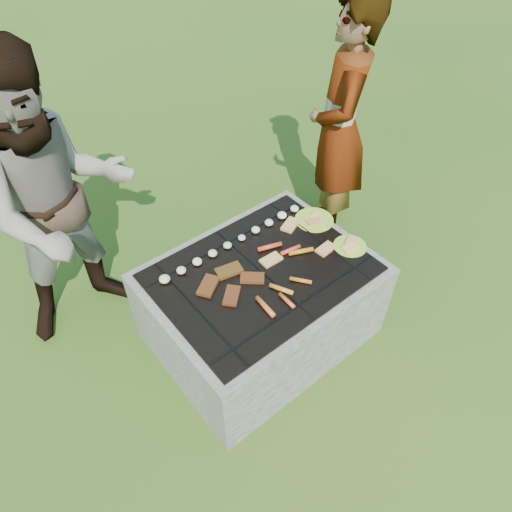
{
  "coord_description": "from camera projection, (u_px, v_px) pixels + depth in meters",
  "views": [
    {
      "loc": [
        -1.16,
        -1.38,
        2.56
      ],
      "look_at": [
        0.0,
        0.05,
        0.7
      ],
      "focal_mm": 32.0,
      "sensor_mm": 36.0,
      "label": 1
    }
  ],
  "objects": [
    {
      "name": "lawn",
      "position": [
        261.0,
        333.0,
        3.09
      ],
      "size": [
        60.0,
        60.0,
        0.0
      ],
      "primitive_type": "plane",
      "color": "#234411",
      "rests_on": "ground"
    },
    {
      "name": "fire_pit",
      "position": [
        261.0,
        307.0,
        2.89
      ],
      "size": [
        1.3,
        1.0,
        0.62
      ],
      "color": "#9D958B",
      "rests_on": "ground"
    },
    {
      "name": "mushrooms",
      "position": [
        234.0,
        242.0,
        2.81
      ],
      "size": [
        1.06,
        0.06,
        0.04
      ],
      "color": "beige",
      "rests_on": "fire_pit"
    },
    {
      "name": "pork_slabs",
      "position": [
        229.0,
        282.0,
        2.59
      ],
      "size": [
        0.39,
        0.29,
        0.02
      ],
      "color": "brown",
      "rests_on": "fire_pit"
    },
    {
      "name": "sausages",
      "position": [
        284.0,
        272.0,
        2.64
      ],
      "size": [
        0.54,
        0.48,
        0.03
      ],
      "color": "red",
      "rests_on": "fire_pit"
    },
    {
      "name": "bread_on_grate",
      "position": [
        295.0,
        243.0,
        2.82
      ],
      "size": [
        0.45,
        0.4,
        0.02
      ],
      "color": "#EFC97A",
      "rests_on": "fire_pit"
    },
    {
      "name": "plate_far",
      "position": [
        314.0,
        220.0,
        2.98
      ],
      "size": [
        0.25,
        0.25,
        0.03
      ],
      "color": "#C8DC34",
      "rests_on": "fire_pit"
    },
    {
      "name": "plate_near",
      "position": [
        350.0,
        246.0,
        2.81
      ],
      "size": [
        0.25,
        0.25,
        0.03
      ],
      "color": "yellow",
      "rests_on": "fire_pit"
    },
    {
      "name": "cook",
      "position": [
        339.0,
        130.0,
        3.21
      ],
      "size": [
        0.77,
        0.77,
        1.81
      ],
      "primitive_type": "imported",
      "rotation": [
        0.0,
        0.0,
        3.93
      ],
      "color": "gray",
      "rests_on": "ground"
    },
    {
      "name": "bystander",
      "position": [
        62.0,
        205.0,
        2.59
      ],
      "size": [
        0.93,
        0.74,
        1.85
      ],
      "primitive_type": "imported",
      "rotation": [
        0.0,
        0.0,
        -0.04
      ],
      "color": "#9E9383",
      "rests_on": "ground"
    }
  ]
}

